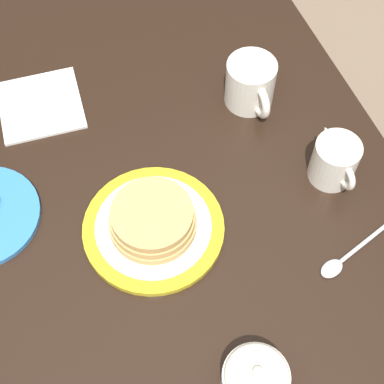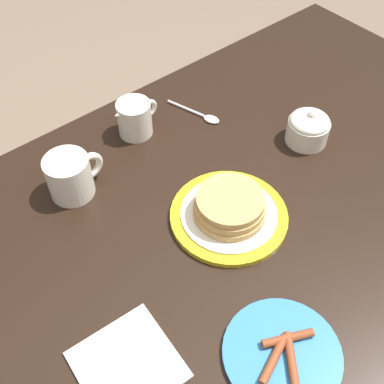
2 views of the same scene
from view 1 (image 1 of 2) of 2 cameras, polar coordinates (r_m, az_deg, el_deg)
name	(u,v)px [view 1 (image 1 of 2)]	position (r m, az deg, el deg)	size (l,w,h in m)	color
ground_plane	(157,358)	(1.68, -3.37, -15.79)	(8.00, 8.00, 0.00)	#7A6651
dining_table	(139,259)	(1.06, -5.18, -6.47)	(1.56, 0.95, 0.76)	black
pancake_plate	(153,223)	(0.94, -3.81, -3.05)	(0.23, 0.23, 0.06)	gold
coffee_mug	(251,84)	(1.08, 5.73, 10.40)	(0.12, 0.09, 0.09)	silver
creamer_pitcher	(334,160)	(1.01, 13.64, 3.03)	(0.11, 0.08, 0.09)	silver
sugar_bowl	(255,379)	(0.84, 6.17, -17.57)	(0.09, 0.09, 0.08)	silver
napkin	(41,105)	(1.14, -14.48, 8.16)	(0.16, 0.16, 0.01)	white
spoon	(344,259)	(0.96, 14.48, -6.33)	(0.06, 0.14, 0.01)	silver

